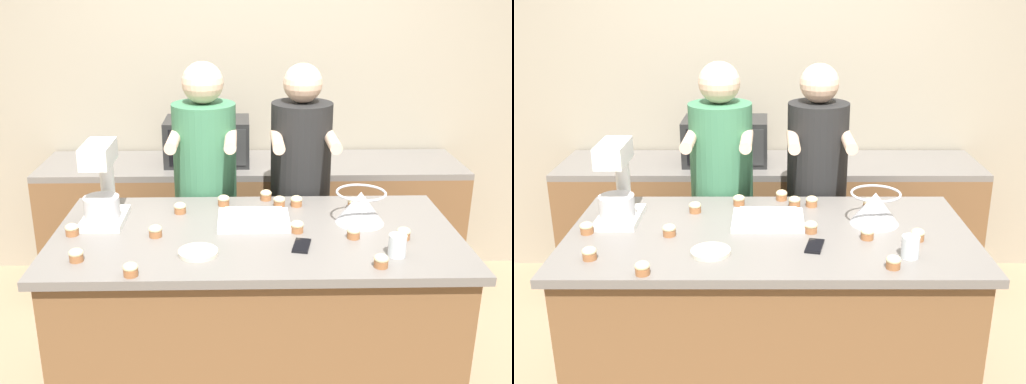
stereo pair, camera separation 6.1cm
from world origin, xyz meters
The scene contains 26 objects.
back_wall centered at (0.00, 1.63, 1.35)m, with size 10.00×0.06×2.70m.
island_counter centered at (0.00, 0.00, 0.48)m, with size 1.88×0.96×0.96m.
back_counter centered at (0.00, 1.28, 0.46)m, with size 2.80×0.60×0.91m.
person_left centered at (-0.27, 0.67, 0.87)m, with size 0.37×0.52×1.66m.
person_right centered at (0.27, 0.67, 0.86)m, with size 0.35×0.51×1.65m.
stand_mixer centered at (-0.73, 0.14, 1.13)m, with size 0.20×0.30×0.40m.
mixing_bowl centered at (0.50, 0.11, 1.04)m, with size 0.24×0.24×0.16m.
baking_tray centered at (-0.01, 0.11, 0.97)m, with size 0.34×0.28×0.04m.
microwave_oven centered at (-0.29, 1.28, 1.06)m, with size 0.55×0.35×0.30m.
cell_phone centered at (0.20, -0.17, 0.96)m, with size 0.10×0.16×0.01m.
drinking_glass centered at (0.59, -0.27, 1.00)m, with size 0.08×0.08×0.10m.
small_plate centered at (-0.25, -0.24, 0.96)m, with size 0.17×0.17×0.02m.
cupcake_0 centered at (0.44, -0.08, 0.98)m, with size 0.06×0.06×0.06m.
cupcake_1 centered at (0.67, -0.10, 0.98)m, with size 0.06×0.06×0.06m.
cupcake_2 centered at (-0.16, 0.35, 0.98)m, with size 0.06×0.06×0.06m.
cupcake_3 centered at (-0.76, -0.29, 0.98)m, with size 0.06×0.06×0.06m.
cupcake_4 centered at (0.13, 0.33, 0.98)m, with size 0.06×0.06×0.06m.
cupcake_5 centered at (0.19, -0.01, 0.98)m, with size 0.06×0.06×0.06m.
cupcake_6 centered at (-0.38, 0.25, 0.98)m, with size 0.06×0.06×0.06m.
cupcake_7 centered at (0.51, 0.30, 0.98)m, with size 0.06×0.06×0.06m.
cupcake_8 centered at (0.22, 0.33, 0.98)m, with size 0.06×0.06×0.06m.
cupcake_9 centered at (-0.85, -0.02, 0.98)m, with size 0.06×0.06×0.06m.
cupcake_10 centered at (0.50, -0.38, 0.98)m, with size 0.06×0.06×0.06m.
cupcake_11 centered at (-0.51, -0.43, 0.98)m, with size 0.06×0.06×0.06m.
cupcake_12 centered at (0.06, 0.43, 0.98)m, with size 0.06×0.06×0.06m.
cupcake_13 centered at (-0.46, -0.05, 0.98)m, with size 0.06×0.06×0.06m.
Camera 2 is at (0.00, -2.57, 2.07)m, focal length 42.00 mm.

